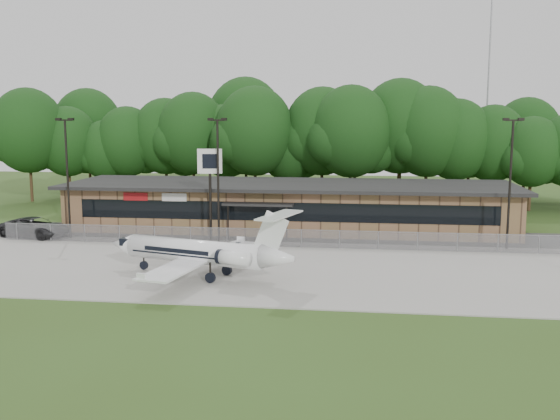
# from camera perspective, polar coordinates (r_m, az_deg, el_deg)

# --- Properties ---
(ground) EXTENTS (160.00, 160.00, 0.00)m
(ground) POSITION_cam_1_polar(r_m,az_deg,el_deg) (35.32, -3.67, -8.40)
(ground) COLOR #364D1B
(ground) RESTS_ON ground
(apron) EXTENTS (64.00, 18.00, 0.08)m
(apron) POSITION_cam_1_polar(r_m,az_deg,el_deg) (42.91, -1.61, -5.31)
(apron) COLOR #9E9B93
(apron) RESTS_ON ground
(parking_lot) EXTENTS (50.00, 9.00, 0.06)m
(parking_lot) POSITION_cam_1_polar(r_m,az_deg,el_deg) (54.05, 0.30, -2.46)
(parking_lot) COLOR #383835
(parking_lot) RESTS_ON ground
(terminal) EXTENTS (41.00, 11.65, 4.30)m
(terminal) POSITION_cam_1_polar(r_m,az_deg,el_deg) (58.05, 0.84, 0.44)
(terminal) COLOR #886144
(terminal) RESTS_ON ground
(fence) EXTENTS (46.00, 0.04, 1.52)m
(fence) POSITION_cam_1_polar(r_m,az_deg,el_deg) (49.52, -0.35, -2.58)
(fence) COLOR gray
(fence) RESTS_ON ground
(treeline) EXTENTS (72.00, 12.00, 15.00)m
(treeline) POSITION_cam_1_polar(r_m,az_deg,el_deg) (75.51, 2.43, 6.32)
(treeline) COLOR #113310
(treeline) RESTS_ON ground
(radio_mast) EXTENTS (0.20, 0.20, 25.00)m
(radio_mast) POSITION_cam_1_polar(r_m,az_deg,el_deg) (82.66, 18.43, 9.55)
(radio_mast) COLOR gray
(radio_mast) RESTS_ON ground
(light_pole_left) EXTENTS (1.55, 0.30, 10.23)m
(light_pole_left) POSITION_cam_1_polar(r_m,az_deg,el_deg) (55.58, -18.89, 3.58)
(light_pole_left) COLOR black
(light_pole_left) RESTS_ON ground
(light_pole_mid) EXTENTS (1.55, 0.30, 10.23)m
(light_pole_mid) POSITION_cam_1_polar(r_m,az_deg,el_deg) (51.18, -5.69, 3.61)
(light_pole_mid) COLOR black
(light_pole_mid) RESTS_ON ground
(light_pole_right) EXTENTS (1.55, 0.30, 10.23)m
(light_pole_right) POSITION_cam_1_polar(r_m,az_deg,el_deg) (51.15, 20.33, 3.13)
(light_pole_right) COLOR black
(light_pole_right) RESTS_ON ground
(business_jet) EXTENTS (13.60, 12.21, 4.62)m
(business_jet) POSITION_cam_1_polar(r_m,az_deg,el_deg) (40.25, -7.17, -3.93)
(business_jet) COLOR white
(business_jet) RESTS_ON ground
(suv) EXTENTS (6.72, 4.21, 1.73)m
(suv) POSITION_cam_1_polar(r_m,az_deg,el_deg) (57.81, -21.49, -1.50)
(suv) COLOR #2E2E31
(suv) RESTS_ON ground
(pole_sign) EXTENTS (2.04, 0.50, 7.73)m
(pole_sign) POSITION_cam_1_polar(r_m,az_deg,el_deg) (51.65, -6.43, 3.57)
(pole_sign) COLOR black
(pole_sign) RESTS_ON ground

